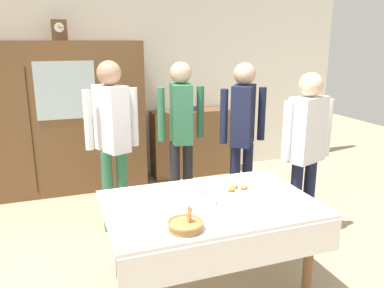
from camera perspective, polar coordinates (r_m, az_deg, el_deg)
ground_plane at (r=3.46m, az=1.17°, el=-18.43°), size 12.00×12.00×0.00m
back_wall at (r=5.47m, az=-8.76°, el=9.00°), size 6.40×0.10×2.70m
dining_table at (r=2.96m, az=2.88°, el=-10.53°), size 1.56×1.04×0.73m
wall_cabinet at (r=5.14m, az=-17.83°, el=3.59°), size 1.91×0.46×1.90m
mantel_clock at (r=5.05m, az=-18.93°, el=15.55°), size 0.18×0.11×0.24m
bookshelf_low at (r=5.60m, az=-0.15°, el=0.18°), size 1.13×0.35×0.95m
book_stack at (r=5.49m, az=-0.15°, el=5.38°), size 0.18×0.19×0.08m
tea_cup_front_edge at (r=2.84m, az=7.36°, el=-8.98°), size 0.13×0.13×0.06m
tea_cup_far_right at (r=2.89m, az=2.82°, el=-8.41°), size 0.13×0.13×0.06m
tea_cup_far_left at (r=3.06m, az=0.84°, el=-7.02°), size 0.13×0.13×0.06m
bread_basket at (r=2.53m, az=-0.97°, el=-11.78°), size 0.24×0.24×0.16m
pastry_plate at (r=3.15m, az=6.75°, el=-6.77°), size 0.28×0.28×0.05m
spoon_far_right at (r=2.96m, az=10.75°, el=-8.57°), size 0.12×0.02×0.01m
spoon_center at (r=2.65m, az=-5.97°, el=-11.34°), size 0.12×0.02×0.01m
spoon_far_left at (r=2.99m, az=16.74°, el=-8.70°), size 0.12×0.02×0.01m
person_behind_table_left at (r=4.12m, az=7.46°, el=2.63°), size 0.52×0.41×1.69m
person_behind_table_right at (r=3.86m, az=-11.66°, el=1.98°), size 0.52×0.41×1.73m
person_near_right_end at (r=4.18m, az=-1.61°, el=2.95°), size 0.52×0.39×1.69m
person_beside_shelf at (r=3.76m, az=16.47°, el=0.31°), size 0.52×0.31×1.63m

